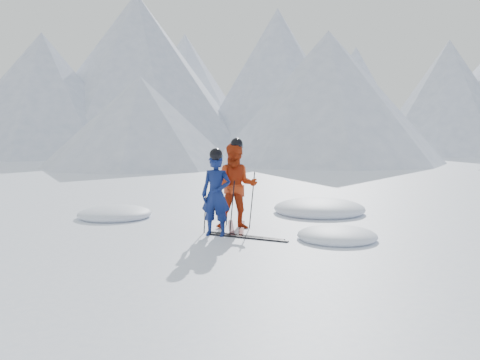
% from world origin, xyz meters
% --- Properties ---
extents(ground, '(160.00, 160.00, 0.00)m').
position_xyz_m(ground, '(0.00, 0.00, 0.00)').
color(ground, white).
rests_on(ground, ground).
extents(mountain_range, '(106.15, 62.94, 15.53)m').
position_xyz_m(mountain_range, '(5.71, 35.31, 6.72)').
color(mountain_range, '#B2BCD1').
rests_on(mountain_range, ground).
extents(skier_blue, '(0.63, 0.44, 1.65)m').
position_xyz_m(skier_blue, '(-1.83, 0.09, 0.83)').
color(skier_blue, '#0E1C54').
rests_on(skier_blue, ground).
extents(skier_red, '(1.08, 0.96, 1.85)m').
position_xyz_m(skier_red, '(-1.69, 0.93, 0.92)').
color(skier_red, '#B7310E').
rests_on(skier_red, ground).
extents(pole_blue_left, '(0.11, 0.08, 1.10)m').
position_xyz_m(pole_blue_left, '(-2.13, 0.24, 0.55)').
color(pole_blue_left, black).
rests_on(pole_blue_left, ground).
extents(pole_blue_right, '(0.11, 0.07, 1.10)m').
position_xyz_m(pole_blue_right, '(-1.58, 0.34, 0.55)').
color(pole_blue_right, black).
rests_on(pole_blue_right, ground).
extents(pole_red_left, '(0.12, 0.10, 1.23)m').
position_xyz_m(pole_red_left, '(-1.99, 1.18, 0.62)').
color(pole_red_left, black).
rests_on(pole_red_left, ground).
extents(pole_red_right, '(0.12, 0.09, 1.23)m').
position_xyz_m(pole_red_right, '(-1.39, 1.08, 0.62)').
color(pole_red_right, black).
rests_on(pole_red_right, ground).
extents(ski_worn_left, '(0.71, 1.61, 0.03)m').
position_xyz_m(ski_worn_left, '(-1.81, 0.93, 0.01)').
color(ski_worn_left, black).
rests_on(ski_worn_left, ground).
extents(ski_worn_right, '(0.60, 1.65, 0.03)m').
position_xyz_m(ski_worn_right, '(-1.57, 0.93, 0.01)').
color(ski_worn_right, black).
rests_on(ski_worn_right, ground).
extents(ski_loose_a, '(1.69, 0.34, 0.03)m').
position_xyz_m(ski_loose_a, '(-1.25, 0.17, 0.01)').
color(ski_loose_a, black).
rests_on(ski_loose_a, ground).
extents(ski_loose_b, '(1.70, 0.29, 0.03)m').
position_xyz_m(ski_loose_b, '(-1.15, 0.02, 0.01)').
color(ski_loose_b, black).
rests_on(ski_loose_b, ground).
extents(snow_lumps, '(10.26, 6.99, 0.52)m').
position_xyz_m(snow_lumps, '(-1.04, 2.20, 0.00)').
color(snow_lumps, white).
rests_on(snow_lumps, ground).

